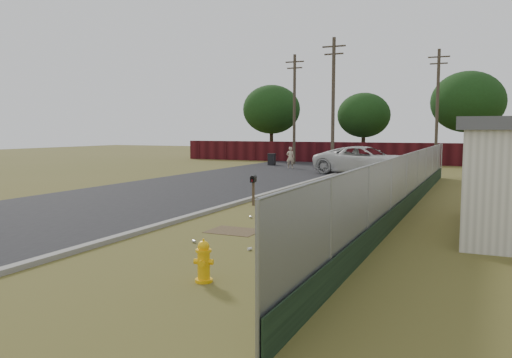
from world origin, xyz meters
The scene contains 12 objects.
ground centered at (0.00, 0.00, 0.00)m, with size 120.00×120.00×0.00m, color brown.
street centered at (-6.76, 8.05, 0.02)m, with size 15.10×60.00×0.12m.
chainlink_fence centered at (3.12, 1.03, 0.80)m, with size 0.10×27.06×2.02m.
privacy_fence centered at (-6.00, 25.00, 0.90)m, with size 30.00×0.12×1.80m, color #440E13.
utility_poles centered at (-3.67, 20.67, 4.69)m, with size 12.60×8.24×9.00m.
horizon_trees centered at (0.84, 23.56, 4.63)m, with size 33.32×31.94×7.78m.
fire_hydrant centered at (0.82, -9.38, 0.38)m, with size 0.40×0.40×0.81m.
mailbox centered at (-2.33, -0.44, 0.89)m, with size 0.27×0.49×1.13m.
pickup_truck centered at (-1.43, 14.54, 0.90)m, with size 2.97×6.44×1.79m, color silver.
pedestrian centered at (-7.52, 17.20, 0.80)m, with size 0.58×0.38×1.60m, color tan.
trash_bin centered at (-10.09, 19.79, 0.49)m, with size 0.72×0.71×0.95m.
scattered_litter centered at (0.04, -2.40, 0.04)m, with size 2.85×10.78×0.07m.
Camera 1 is at (5.43, -17.14, 2.79)m, focal length 35.00 mm.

